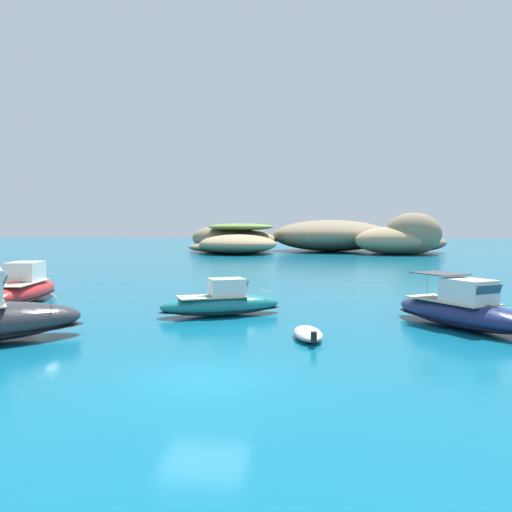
% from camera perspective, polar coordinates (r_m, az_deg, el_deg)
% --- Properties ---
extents(ground_plane, '(400.00, 400.00, 0.00)m').
position_cam_1_polar(ground_plane, '(15.24, -5.84, -13.59)').
color(ground_plane, '#0C5B7A').
extents(islet_large, '(38.77, 33.14, 6.86)m').
position_cam_1_polar(islet_large, '(93.57, 11.41, 2.07)').
color(islet_large, '#84755B').
rests_on(islet_large, ground).
extents(islet_small, '(20.03, 26.72, 5.19)m').
position_cam_1_polar(islet_small, '(92.45, -2.60, 1.73)').
color(islet_small, '#9E8966').
rests_on(islet_small, ground).
extents(motorboat_teal, '(6.46, 4.34, 1.85)m').
position_cam_1_polar(motorboat_teal, '(25.63, -3.89, -5.29)').
color(motorboat_teal, '#19727A').
rests_on(motorboat_teal, ground).
extents(motorboat_navy, '(5.85, 7.40, 2.31)m').
position_cam_1_polar(motorboat_navy, '(24.18, 22.09, -5.75)').
color(motorboat_navy, navy).
rests_on(motorboat_navy, ground).
extents(motorboat_red, '(3.67, 8.36, 2.38)m').
position_cam_1_polar(motorboat_red, '(32.73, -24.68, -3.42)').
color(motorboat_red, red).
rests_on(motorboat_red, ground).
extents(dinghy_tender, '(1.51, 2.87, 0.58)m').
position_cam_1_polar(dinghy_tender, '(20.36, 5.86, -8.65)').
color(dinghy_tender, '#B2B2B2').
rests_on(dinghy_tender, ground).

